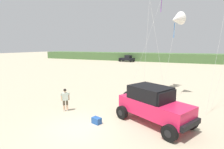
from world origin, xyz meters
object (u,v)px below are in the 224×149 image
(cooler_box, at_px, (97,121))
(distant_pickup, at_px, (127,59))
(jeep, at_px, (153,104))
(kite_red_delta, at_px, (177,19))
(person_watching, at_px, (65,99))

(cooler_box, height_order, distant_pickup, distant_pickup)
(jeep, distance_m, kite_red_delta, 8.80)
(jeep, distance_m, distant_pickup, 42.94)
(person_watching, relative_size, kite_red_delta, 0.21)
(person_watching, relative_size, distant_pickup, 0.34)
(jeep, relative_size, person_watching, 3.00)
(kite_red_delta, bearing_deg, person_watching, -133.07)
(person_watching, relative_size, cooler_box, 2.98)
(cooler_box, bearing_deg, person_watching, -179.43)
(person_watching, height_order, distant_pickup, distant_pickup)
(cooler_box, bearing_deg, distant_pickup, 123.92)
(distant_pickup, relative_size, kite_red_delta, 0.62)
(jeep, distance_m, cooler_box, 3.59)
(jeep, bearing_deg, kite_red_delta, 85.42)
(jeep, relative_size, cooler_box, 8.93)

